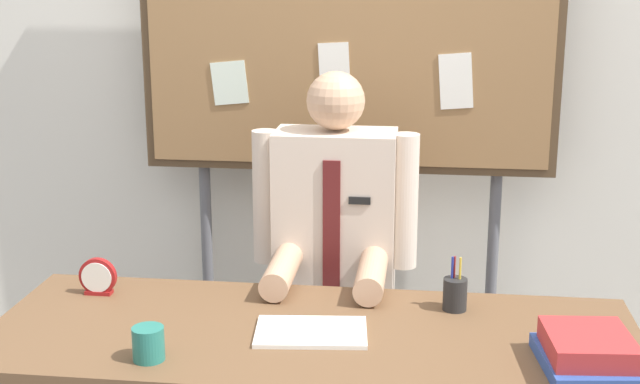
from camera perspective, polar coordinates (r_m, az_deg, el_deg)
back_wall at (r=3.43m, az=2.14°, el=8.79°), size 6.40×0.08×2.70m
desk at (r=2.46m, az=-0.52°, el=-10.96°), size 1.80×0.69×0.72m
person at (r=2.99m, az=0.96°, el=-6.24°), size 0.55×0.56×1.37m
bulletin_board at (r=3.21m, az=1.84°, el=11.94°), size 1.54×0.09×2.20m
book_stack at (r=2.30m, az=17.06°, el=-9.96°), size 0.25×0.30×0.09m
open_notebook at (r=2.41m, az=-0.50°, el=-9.14°), size 0.32×0.23×0.01m
desk_clock at (r=2.75m, az=-14.32°, el=-5.47°), size 0.11×0.04×0.11m
coffee_mug at (r=2.29m, az=-11.15°, el=-9.70°), size 0.08×0.08×0.09m
pen_holder at (r=2.58m, az=8.82°, el=-6.59°), size 0.07×0.07×0.16m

